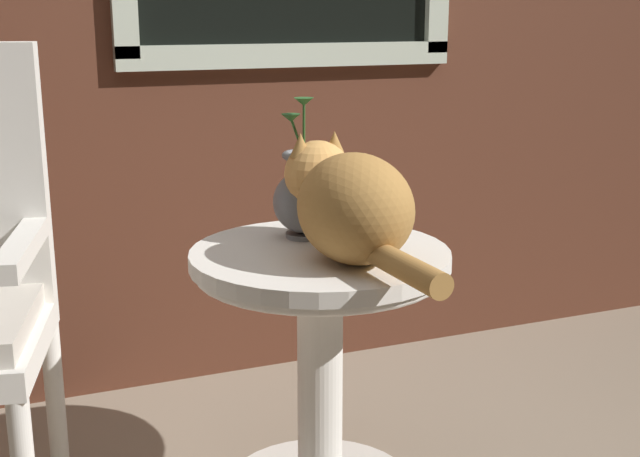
% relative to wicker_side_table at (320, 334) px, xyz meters
% --- Properties ---
extents(wicker_side_table, '(0.58, 0.58, 0.62)m').
position_rel_wicker_side_table_xyz_m(wicker_side_table, '(0.00, 0.00, 0.00)').
color(wicker_side_table, silver).
rests_on(wicker_side_table, ground_plane).
extents(cat, '(0.25, 0.60, 0.25)m').
position_rel_wicker_side_table_xyz_m(cat, '(0.03, -0.09, 0.32)').
color(cat, '#AD7A3D').
rests_on(cat, wicker_side_table).
extents(pewter_vase_with_ivy, '(0.15, 0.15, 0.33)m').
position_rel_wicker_side_table_xyz_m(pewter_vase_with_ivy, '(0.01, 0.12, 0.30)').
color(pewter_vase_with_ivy, slate).
rests_on(pewter_vase_with_ivy, wicker_side_table).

